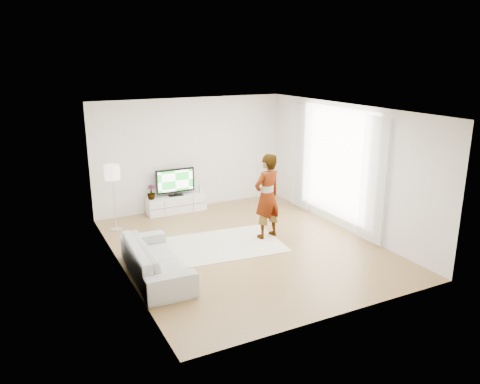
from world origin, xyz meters
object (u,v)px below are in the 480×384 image
television (175,181)px  floor_lamp (112,175)px  rug (225,244)px  player (267,196)px  media_console (176,204)px  sofa (156,259)px

television → floor_lamp: 1.82m
rug → player: (0.99, -0.02, 0.92)m
television → rug: television is taller
player → floor_lamp: bearing=-47.5°
television → floor_lamp: bearing=-159.2°
rug → player: player is taller
media_console → floor_lamp: size_ratio=0.99×
player → floor_lamp: (-2.80, 1.91, 0.35)m
media_console → player: (1.16, -2.51, 0.71)m
media_console → sofa: size_ratio=0.68×
player → sofa: 2.84m
player → sofa: bearing=2.1°
player → sofa: size_ratio=0.84×
rug → floor_lamp: 2.91m
media_console → rug: (0.17, -2.49, -0.20)m
media_console → sofa: sofa is taller
media_console → rug: bearing=-86.1°
media_console → television: (0.00, 0.03, 0.58)m
floor_lamp → media_console: bearing=19.9°
floor_lamp → player: bearing=-34.3°
rug → player: bearing=-1.3°
media_console → floor_lamp: bearing=-160.1°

